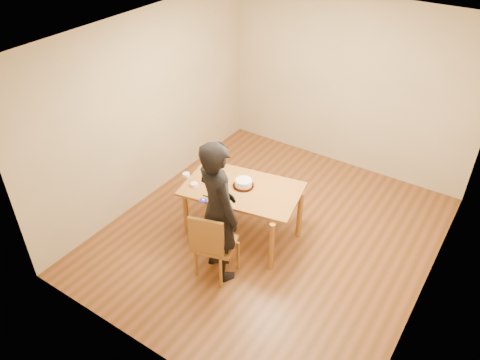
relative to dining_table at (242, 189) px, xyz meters
The scene contains 16 objects.
room_shell 0.88m from the dining_table, 56.39° to the left, with size 4.00×4.50×2.70m.
dining_table is the anchor object (origin of this frame).
dining_chair 0.84m from the dining_table, 79.05° to the right, with size 0.43×0.43×0.04m, color brown.
cake_plate 0.05m from the dining_table, 96.90° to the left, with size 0.27×0.27×0.02m, color #A9210B.
cake 0.08m from the dining_table, 96.90° to the left, with size 0.22×0.22×0.07m, color white.
frosting_dome 0.13m from the dining_table, 96.90° to the left, with size 0.22×0.22×0.03m, color white.
frosting_tub 0.45m from the dining_table, 97.50° to the right, with size 0.08×0.08×0.07m, color white.
frosting_lid 0.55m from the dining_table, 116.99° to the right, with size 0.10×0.10×0.01m, color #1A189C.
frosting_dollop 0.55m from the dining_table, 116.99° to the right, with size 0.04×0.04×0.02m, color white.
ramekin_green 0.62m from the dining_table, 149.94° to the right, with size 0.09×0.09×0.04m, color white.
ramekin_yellow 0.43m from the dining_table, 157.98° to the right, with size 0.08×0.08×0.04m, color white.
ramekin_multi 0.79m from the dining_table, 166.00° to the right, with size 0.09×0.09×0.04m, color white.
candy_box_pink 0.77m from the dining_table, 155.12° to the left, with size 0.14×0.07×0.02m, color #E335A9.
candy_box_green 0.78m from the dining_table, 155.01° to the left, with size 0.12×0.06×0.02m, color green.
spatula 0.46m from the dining_table, 120.58° to the right, with size 0.17×0.02×0.01m, color black.
person 0.77m from the dining_table, 78.39° to the right, with size 0.67×0.44×1.83m, color black.
Camera 1 is at (2.31, -4.23, 4.25)m, focal length 35.00 mm.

